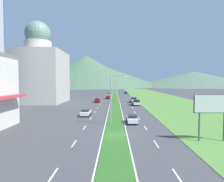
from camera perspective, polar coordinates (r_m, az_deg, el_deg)
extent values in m
plane|color=#424244|center=(27.98, 0.89, -13.17)|extent=(600.00, 600.00, 0.00)
cube|color=#2D6023|center=(87.24, 0.90, -2.28)|extent=(3.20, 240.00, 0.06)
cube|color=#518438|center=(89.64, 14.20, -2.23)|extent=(24.00, 240.00, 0.06)
cube|color=silver|center=(17.67, -17.41, -23.09)|extent=(0.16, 2.80, 0.01)
cube|color=silver|center=(25.02, -11.30, -15.15)|extent=(0.16, 2.80, 0.01)
cube|color=silver|center=(32.77, -8.23, -10.81)|extent=(0.16, 2.80, 0.01)
cube|color=silver|center=(40.69, -6.38, -8.13)|extent=(0.16, 2.80, 0.01)
cube|color=silver|center=(48.69, -5.15, -6.33)|extent=(0.16, 2.80, 0.01)
cube|color=silver|center=(56.75, -4.28, -5.03)|extent=(0.16, 2.80, 0.01)
cube|color=silver|center=(64.84, -3.63, -4.05)|extent=(0.16, 2.80, 0.01)
cube|color=silver|center=(72.95, -3.12, -3.29)|extent=(0.16, 2.80, 0.01)
cube|color=silver|center=(81.07, -2.71, -2.69)|extent=(0.16, 2.80, 0.01)
cube|color=silver|center=(89.20, -2.38, -2.19)|extent=(0.16, 2.80, 0.01)
cube|color=silver|center=(97.34, -2.10, -1.78)|extent=(0.16, 2.80, 0.01)
cube|color=silver|center=(105.49, -1.87, -1.43)|extent=(0.16, 2.80, 0.01)
cube|color=silver|center=(113.65, -1.67, -1.13)|extent=(0.16, 2.80, 0.01)
cube|color=silver|center=(121.80, -1.50, -0.87)|extent=(0.16, 2.80, 0.01)
cube|color=silver|center=(17.67, 19.16, -23.12)|extent=(0.16, 2.80, 0.01)
cube|color=silver|center=(25.02, 13.08, -15.17)|extent=(0.16, 2.80, 0.01)
cube|color=silver|center=(32.77, 10.01, -10.83)|extent=(0.16, 2.80, 0.01)
cube|color=silver|center=(40.69, 8.17, -8.15)|extent=(0.16, 2.80, 0.01)
cube|color=silver|center=(48.69, 6.94, -6.34)|extent=(0.16, 2.80, 0.01)
cube|color=silver|center=(56.75, 6.07, -5.04)|extent=(0.16, 2.80, 0.01)
cube|color=silver|center=(64.84, 5.42, -4.06)|extent=(0.16, 2.80, 0.01)
cube|color=silver|center=(72.94, 4.91, -3.30)|extent=(0.16, 2.80, 0.01)
cube|color=silver|center=(81.07, 4.51, -2.69)|extent=(0.16, 2.80, 0.01)
cube|color=silver|center=(89.20, 4.18, -2.20)|extent=(0.16, 2.80, 0.01)
cube|color=silver|center=(97.34, 3.90, -1.78)|extent=(0.16, 2.80, 0.01)
cube|color=silver|center=(105.49, 3.67, -1.43)|extent=(0.16, 2.80, 0.01)
cube|color=silver|center=(113.65, 3.47, -1.13)|extent=(0.16, 2.80, 0.01)
cube|color=silver|center=(121.80, 3.30, -0.87)|extent=(0.16, 2.80, 0.01)
cube|color=silver|center=(87.26, -0.25, -2.30)|extent=(0.16, 240.00, 0.01)
cube|color=silver|center=(87.26, 2.05, -2.30)|extent=(0.16, 240.00, 0.01)
cube|color=#B7B2A8|center=(76.43, -21.11, 3.93)|extent=(18.79, 18.79, 19.00)
cylinder|color=beige|center=(77.53, -21.26, 12.34)|extent=(9.69, 9.69, 3.69)
sphere|color=slate|center=(78.45, -21.32, 15.66)|extent=(9.23, 9.23, 9.23)
cube|color=beige|center=(115.21, -16.89, 4.02)|extent=(13.13, 13.13, 20.96)
cone|color=#47664C|center=(270.08, -7.86, 5.81)|extent=(163.10, 163.10, 44.49)
cone|color=#47664C|center=(306.47, -1.51, 4.19)|extent=(176.21, 176.21, 30.90)
cone|color=#516B56|center=(333.14, 22.94, 3.31)|extent=(206.32, 206.32, 24.50)
cylinder|color=#99999E|center=(33.71, -0.39, -2.69)|extent=(0.18, 0.18, 8.96)
cylinder|color=#99999E|center=(33.60, 1.85, 4.68)|extent=(2.62, 0.15, 0.10)
ellipsoid|color=silver|center=(33.67, 4.08, 4.33)|extent=(0.56, 0.28, 0.20)
cylinder|color=#99999E|center=(63.77, 1.23, -0.41)|extent=(0.18, 0.18, 8.34)
cylinder|color=#99999E|center=(63.57, 0.06, 3.21)|extent=(2.59, 0.32, 0.10)
ellipsoid|color=silver|center=(63.49, -1.11, 3.03)|extent=(0.56, 0.28, 0.20)
cylinder|color=#99999E|center=(93.87, 0.60, 0.52)|extent=(0.18, 0.18, 8.06)
cylinder|color=#99999E|center=(93.80, 1.43, 2.89)|extent=(2.72, 0.10, 0.10)
ellipsoid|color=silver|center=(93.82, 2.26, 2.76)|extent=(0.56, 0.28, 0.20)
cylinder|color=#4C4C51|center=(27.35, 24.66, -9.72)|extent=(0.20, 0.20, 3.77)
cylinder|color=#4C4C51|center=(28.75, 30.51, -9.25)|extent=(0.20, 0.20, 3.77)
cube|color=silver|center=(27.46, 27.89, -3.43)|extent=(4.52, 0.16, 2.20)
cube|color=#4C4C51|center=(27.57, 27.78, -3.40)|extent=(4.72, 0.08, 2.40)
cube|color=maroon|center=(86.86, -1.27, -1.92)|extent=(1.76, 4.56, 0.60)
cube|color=black|center=(86.63, -1.28, -1.55)|extent=(1.52, 2.01, 0.54)
cylinder|color=black|center=(88.33, -1.79, -2.03)|extent=(0.22, 0.64, 0.64)
cylinder|color=black|center=(88.26, -0.69, -2.04)|extent=(0.22, 0.64, 0.64)
cylinder|color=black|center=(85.52, -1.88, -2.19)|extent=(0.22, 0.64, 0.64)
cylinder|color=black|center=(85.45, -0.74, -2.19)|extent=(0.22, 0.64, 0.64)
cube|color=yellow|center=(102.20, -1.07, -1.17)|extent=(1.72, 4.65, 0.77)
cube|color=black|center=(101.98, -1.07, -0.83)|extent=(1.48, 2.04, 0.48)
cylinder|color=black|center=(103.70, -1.49, -1.33)|extent=(0.22, 0.64, 0.64)
cylinder|color=black|center=(103.64, -0.58, -1.33)|extent=(0.22, 0.64, 0.64)
cylinder|color=black|center=(100.83, -1.56, -1.44)|extent=(0.22, 0.64, 0.64)
cylinder|color=black|center=(100.77, -0.63, -1.44)|extent=(0.22, 0.64, 0.64)
cube|color=maroon|center=(71.73, -4.47, -2.85)|extent=(1.77, 4.15, 0.75)
cube|color=black|center=(71.51, -4.48, -2.37)|extent=(1.52, 1.83, 0.48)
cylinder|color=black|center=(73.13, -5.03, -3.04)|extent=(0.22, 0.64, 0.64)
cylinder|color=black|center=(72.97, -3.71, -3.05)|extent=(0.22, 0.64, 0.64)
cylinder|color=black|center=(70.58, -5.25, -3.25)|extent=(0.22, 0.64, 0.64)
cylinder|color=black|center=(70.42, -3.88, -3.26)|extent=(0.22, 0.64, 0.64)
cube|color=navy|center=(122.78, 4.18, -0.53)|extent=(1.72, 4.04, 0.71)
cube|color=black|center=(122.91, 4.18, -0.24)|extent=(1.48, 1.78, 0.52)
cylinder|color=black|center=(121.60, 4.60, -0.73)|extent=(0.22, 0.64, 0.64)
cylinder|color=black|center=(121.51, 3.83, -0.73)|extent=(0.22, 0.64, 0.64)
cylinder|color=black|center=(124.10, 4.53, -0.66)|extent=(0.22, 0.64, 0.64)
cylinder|color=black|center=(124.01, 3.77, -0.66)|extent=(0.22, 0.64, 0.64)
cube|color=silver|center=(43.75, -7.88, -6.49)|extent=(1.89, 4.61, 0.71)
cube|color=black|center=(43.48, -7.92, -5.79)|extent=(1.63, 2.03, 0.42)
cylinder|color=black|center=(45.34, -8.74, -6.62)|extent=(0.22, 0.64, 0.64)
cylinder|color=black|center=(45.08, -6.45, -6.66)|extent=(0.22, 0.64, 0.64)
cylinder|color=black|center=(42.57, -9.39, -7.24)|extent=(0.22, 0.64, 0.64)
cylinder|color=black|center=(42.29, -6.94, -7.29)|extent=(0.22, 0.64, 0.64)
cube|color=silver|center=(35.93, 6.05, -8.52)|extent=(1.85, 4.12, 0.69)
cube|color=black|center=(35.98, 6.03, -7.57)|extent=(1.59, 1.81, 0.47)
cylinder|color=black|center=(34.85, 7.71, -9.46)|extent=(0.22, 0.64, 0.64)
cylinder|color=black|center=(34.68, 4.76, -9.50)|extent=(0.22, 0.64, 0.64)
cylinder|color=black|center=(37.33, 7.24, -8.64)|extent=(0.22, 0.64, 0.64)
cylinder|color=black|center=(37.18, 4.49, -8.67)|extent=(0.22, 0.64, 0.64)
cube|color=silver|center=(63.12, 7.19, -3.53)|extent=(2.00, 5.40, 0.80)
cube|color=black|center=(61.46, 7.35, -2.95)|extent=(1.84, 2.00, 0.80)
cube|color=silver|center=(64.25, 7.92, -2.87)|extent=(0.10, 3.20, 0.44)
cube|color=silver|center=(64.05, 6.24, -2.88)|extent=(0.10, 3.20, 0.44)
cube|color=silver|center=(65.68, 6.94, -2.74)|extent=(1.84, 0.10, 0.44)
cylinder|color=black|center=(61.68, 8.24, -4.06)|extent=(0.26, 0.80, 0.80)
cylinder|color=black|center=(61.47, 6.46, -4.07)|extent=(0.26, 0.80, 0.80)
cylinder|color=black|center=(64.88, 7.87, -3.72)|extent=(0.26, 0.80, 0.80)
cylinder|color=black|center=(64.67, 6.18, -3.73)|extent=(0.26, 0.80, 0.80)
cube|color=silver|center=(72.10, 6.42, -2.74)|extent=(2.00, 5.40, 0.80)
cube|color=black|center=(70.44, 6.55, -2.22)|extent=(1.84, 2.00, 0.80)
cube|color=silver|center=(73.23, 7.07, -2.18)|extent=(0.10, 3.20, 0.44)
cube|color=silver|center=(73.05, 5.61, -2.18)|extent=(0.10, 3.20, 0.44)
cube|color=silver|center=(74.67, 6.23, -2.08)|extent=(1.84, 0.10, 0.44)
cylinder|color=black|center=(70.64, 7.32, -3.19)|extent=(0.26, 0.80, 0.80)
cylinder|color=black|center=(70.45, 5.77, -3.20)|extent=(0.26, 0.80, 0.80)
cylinder|color=black|center=(73.84, 7.04, -2.93)|extent=(0.26, 0.80, 0.80)
cylinder|color=black|center=(73.66, 5.55, -2.94)|extent=(0.26, 0.80, 0.80)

